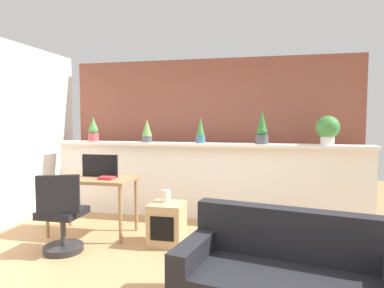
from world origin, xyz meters
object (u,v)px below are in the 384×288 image
potted_plant_3 (262,130)px  couch (287,287)px  desk (93,184)px  side_cube_shelf (167,224)px  potted_plant_1 (147,131)px  vase_on_shelf (166,196)px  book_on_desk (107,178)px  tv_monitor (100,166)px  potted_plant_4 (328,129)px  office_chair (62,219)px  potted_plant_0 (93,130)px  potted_plant_2 (201,131)px

potted_plant_3 → couch: potted_plant_3 is taller
desk → side_cube_shelf: desk is taller
couch → potted_plant_1: bearing=128.8°
vase_on_shelf → book_on_desk: bearing=-179.4°
tv_monitor → vase_on_shelf: (0.96, -0.16, -0.32)m
potted_plant_4 → tv_monitor: size_ratio=0.82×
office_chair → side_cube_shelf: 1.20m
side_cube_shelf → potted_plant_4: bearing=29.6°
potted_plant_0 → side_cube_shelf: size_ratio=0.79×
potted_plant_3 → office_chair: bearing=-142.5°
potted_plant_0 → side_cube_shelf: bearing=-35.5°
potted_plant_1 → potted_plant_0: bearing=-179.9°
potted_plant_4 → book_on_desk: size_ratio=2.19×
side_cube_shelf → office_chair: bearing=-153.5°
potted_plant_0 → book_on_desk: potted_plant_0 is taller
potted_plant_1 → book_on_desk: (-0.15, -1.06, -0.56)m
potted_plant_4 → couch: (-0.66, -2.46, -1.09)m
tv_monitor → side_cube_shelf: tv_monitor is taller
desk → side_cube_shelf: (1.05, -0.14, -0.42)m
potted_plant_1 → desk: (-0.40, -0.97, -0.67)m
office_chair → vase_on_shelf: (1.04, 0.58, 0.18)m
potted_plant_0 → potted_plant_1: bearing=0.1°
potted_plant_1 → potted_plant_4: (2.63, 0.01, 0.04)m
potted_plant_3 → desk: potted_plant_3 is taller
potted_plant_3 → tv_monitor: size_ratio=0.99×
tv_monitor → couch: bearing=-34.1°
potted_plant_2 → vase_on_shelf: (-0.22, -1.05, -0.75)m
office_chair → desk: bearing=88.9°
desk → potted_plant_4: bearing=18.0°
book_on_desk → couch: bearing=-33.2°
side_cube_shelf → vase_on_shelf: 0.33m
vase_on_shelf → couch: (1.34, -1.40, -0.29)m
potted_plant_0 → office_chair: 1.95m
desk → vase_on_shelf: (1.03, -0.08, -0.09)m
potted_plant_3 → office_chair: 2.88m
desk → couch: bearing=-32.0°
potted_plant_2 → couch: (1.12, -2.45, -1.04)m
potted_plant_4 → book_on_desk: 3.04m
potted_plant_1 → side_cube_shelf: size_ratio=0.71×
potted_plant_1 → couch: size_ratio=0.21×
potted_plant_2 → book_on_desk: bearing=-133.3°
potted_plant_1 → potted_plant_3: potted_plant_3 is taller
potted_plant_0 → office_chair: (0.49, -1.64, -0.94)m
potted_plant_2 → book_on_desk: (-0.99, -1.06, -0.56)m
potted_plant_0 → potted_plant_1: potted_plant_0 is taller
potted_plant_3 → office_chair: (-2.15, -1.65, -0.96)m
potted_plant_2 → tv_monitor: (-1.18, -0.88, -0.43)m
potted_plant_1 → vase_on_shelf: bearing=-59.3°
potted_plant_0 → potted_plant_3: size_ratio=0.81×
potted_plant_0 → potted_plant_4: size_ratio=0.97×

